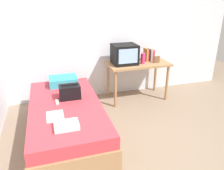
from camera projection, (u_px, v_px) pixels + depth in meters
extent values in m
plane|color=#84705B|center=(150.00, 151.00, 2.92)|extent=(8.00, 8.00, 0.00)
cube|color=silver|center=(108.00, 30.00, 4.21)|extent=(5.20, 0.10, 2.60)
cube|color=#9E754C|center=(67.00, 124.00, 3.21)|extent=(1.00, 2.00, 0.34)
cube|color=#C63842|center=(66.00, 109.00, 3.12)|extent=(0.97, 1.94, 0.16)
cube|color=#9E754C|center=(138.00, 64.00, 4.17)|extent=(1.16, 0.60, 0.04)
cylinder|color=#9E754C|center=(115.00, 89.00, 3.95)|extent=(0.05, 0.05, 0.69)
cylinder|color=#9E754C|center=(167.00, 83.00, 4.23)|extent=(0.05, 0.05, 0.69)
cylinder|color=#9E754C|center=(108.00, 80.00, 4.38)|extent=(0.05, 0.05, 0.69)
cylinder|color=#9E754C|center=(155.00, 75.00, 4.66)|extent=(0.05, 0.05, 0.69)
cube|color=black|center=(124.00, 54.00, 4.03)|extent=(0.44, 0.38, 0.36)
cube|color=#8CB2E0|center=(128.00, 56.00, 3.85)|extent=(0.35, 0.01, 0.26)
cylinder|color=#E53372|center=(143.00, 58.00, 4.08)|extent=(0.08, 0.08, 0.19)
cube|color=#CC7233|center=(146.00, 55.00, 4.24)|extent=(0.03, 0.17, 0.24)
cube|color=#B72D33|center=(147.00, 55.00, 4.26)|extent=(0.03, 0.14, 0.21)
cube|color=black|center=(149.00, 55.00, 4.26)|extent=(0.02, 0.16, 0.23)
cube|color=gray|center=(150.00, 55.00, 4.27)|extent=(0.04, 0.16, 0.21)
cube|color=#B72D33|center=(152.00, 55.00, 4.29)|extent=(0.04, 0.15, 0.21)
cube|color=brown|center=(157.00, 59.00, 4.14)|extent=(0.11, 0.02, 0.13)
cube|color=#33A8B7|center=(63.00, 81.00, 3.73)|extent=(0.46, 0.34, 0.14)
cube|color=black|center=(70.00, 92.00, 3.22)|extent=(0.30, 0.20, 0.20)
cylinder|color=black|center=(69.00, 85.00, 3.18)|extent=(0.24, 0.02, 0.02)
cube|color=white|center=(55.00, 116.00, 2.76)|extent=(0.21, 0.29, 0.01)
cube|color=black|center=(75.00, 122.00, 2.62)|extent=(0.04, 0.16, 0.02)
cube|color=#B7B7BC|center=(57.00, 102.00, 3.11)|extent=(0.04, 0.14, 0.02)
cube|color=white|center=(67.00, 125.00, 2.52)|extent=(0.28, 0.22, 0.05)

